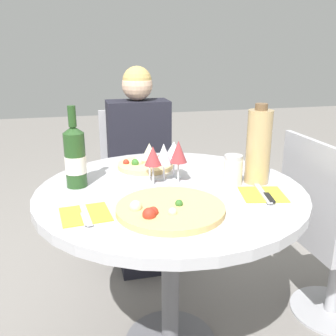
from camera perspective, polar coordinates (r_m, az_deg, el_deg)
name	(u,v)px	position (r m, az deg, el deg)	size (l,w,h in m)	color
dining_table	(171,214)	(1.44, 0.39, -6.98)	(1.00, 1.00, 0.73)	slate
chair_behind_diner	(138,185)	(2.33, -4.61, -2.65)	(0.42, 0.42, 0.87)	#ADADB2
seated_diner	(141,179)	(2.17, -4.06, -1.76)	(0.35, 0.40, 1.13)	black
chair_empty_side	(329,237)	(1.86, 23.32, -9.60)	(0.42, 0.42, 0.87)	#ADADB2
pizza_large	(169,209)	(1.20, 0.16, -6.23)	(0.35, 0.35, 0.05)	#DBB26B
pizza_small_far	(145,164)	(1.64, -3.51, 0.55)	(0.24, 0.24, 0.05)	#E5C17F
wine_bottle	(75,157)	(1.43, -13.97, 1.65)	(0.08, 0.08, 0.30)	#23471E
tall_carafe	(258,146)	(1.46, 13.62, 3.24)	(0.09, 0.09, 0.31)	tan
sugar_shaker	(233,170)	(1.45, 9.86, -0.28)	(0.07, 0.07, 0.11)	silver
wine_glass_front_right	(178,153)	(1.41, 1.60, 2.35)	(0.07, 0.07, 0.17)	silver
wine_glass_back_left	(149,152)	(1.46, -2.85, 2.38)	(0.07, 0.07, 0.15)	silver
wine_glass_front_left	(153,157)	(1.39, -2.31, 1.68)	(0.06, 0.06, 0.15)	silver
wine_glass_back_right	(174,151)	(1.48, 0.90, 2.65)	(0.08, 0.08, 0.15)	silver
wine_glass_center	(164,155)	(1.44, -0.66, 2.02)	(0.07, 0.07, 0.15)	silver
place_setting_left	(85,214)	(1.20, -12.49, -6.91)	(0.17, 0.19, 0.01)	yellow
place_setting_right	(263,194)	(1.37, 14.30, -3.91)	(0.18, 0.19, 0.01)	yellow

